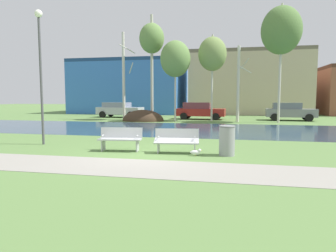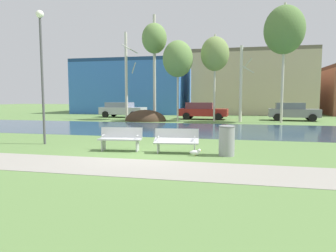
{
  "view_description": "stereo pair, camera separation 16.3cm",
  "coord_description": "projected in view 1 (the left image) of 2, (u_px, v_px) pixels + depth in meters",
  "views": [
    {
      "loc": [
        2.93,
        -10.12,
        2.02
      ],
      "look_at": [
        0.66,
        0.94,
        0.94
      ],
      "focal_mm": 32.32,
      "sensor_mm": 36.0,
      "label": 1
    },
    {
      "loc": [
        3.09,
        -10.09,
        2.02
      ],
      "look_at": [
        0.66,
        0.94,
        0.94
      ],
      "focal_mm": 32.32,
      "sensor_mm": 36.0,
      "label": 2
    }
  ],
  "objects": [
    {
      "name": "ground_plane",
      "position": [
        185.0,
        127.0,
        20.4
      ],
      "size": [
        120.0,
        120.0,
        0.0
      ],
      "primitive_type": "plane",
      "color": "#5B7F42"
    },
    {
      "name": "paved_path_strip",
      "position": [
        125.0,
        167.0,
        8.73
      ],
      "size": [
        60.0,
        2.18,
        0.01
      ],
      "primitive_type": "cube",
      "color": "gray",
      "rests_on": "ground"
    },
    {
      "name": "river_band",
      "position": [
        182.0,
        129.0,
        19.14
      ],
      "size": [
        80.0,
        8.47,
        0.01
      ],
      "primitive_type": "cube",
      "color": "#2D475B",
      "rests_on": "ground"
    },
    {
      "name": "soil_mound",
      "position": [
        143.0,
        121.0,
        25.67
      ],
      "size": [
        3.57,
        2.57,
        1.9
      ],
      "primitive_type": "ellipsoid",
      "color": "#423021",
      "rests_on": "ground"
    },
    {
      "name": "bench_left",
      "position": [
        120.0,
        138.0,
        11.34
      ],
      "size": [
        1.65,
        0.73,
        0.87
      ],
      "color": "#B2B5B7",
      "rests_on": "ground"
    },
    {
      "name": "bench_right",
      "position": [
        177.0,
        140.0,
        10.91
      ],
      "size": [
        1.65,
        0.73,
        0.87
      ],
      "color": "#B2B5B7",
      "rests_on": "ground"
    },
    {
      "name": "trash_bin",
      "position": [
        227.0,
        140.0,
        10.43
      ],
      "size": [
        0.57,
        0.57,
        1.04
      ],
      "color": "gray",
      "rests_on": "ground"
    },
    {
      "name": "seagull",
      "position": [
        196.0,
        152.0,
        10.38
      ],
      "size": [
        0.42,
        0.16,
        0.25
      ],
      "color": "white",
      "rests_on": "ground"
    },
    {
      "name": "streetlamp",
      "position": [
        40.0,
        56.0,
        12.59
      ],
      "size": [
        0.32,
        0.32,
        5.6
      ],
      "color": "#4C4C51",
      "rests_on": "ground"
    },
    {
      "name": "birch_far_left",
      "position": [
        124.0,
        75.0,
        26.97
      ],
      "size": [
        1.26,
        2.05,
        7.75
      ],
      "color": "beige",
      "rests_on": "ground"
    },
    {
      "name": "birch_left",
      "position": [
        152.0,
        40.0,
        26.09
      ],
      "size": [
        2.15,
        2.15,
        9.07
      ],
      "color": "#BCB7A8",
      "rests_on": "ground"
    },
    {
      "name": "birch_center_left",
      "position": [
        175.0,
        59.0,
        24.76
      ],
      "size": [
        2.48,
        2.48,
        6.63
      ],
      "color": "beige",
      "rests_on": "ground"
    },
    {
      "name": "birch_center",
      "position": [
        212.0,
        54.0,
        24.92
      ],
      "size": [
        2.33,
        2.33,
        7.14
      ],
      "color": "beige",
      "rests_on": "ground"
    },
    {
      "name": "birch_center_right",
      "position": [
        239.0,
        83.0,
        24.5
      ],
      "size": [
        1.15,
        1.83,
        6.13
      ],
      "color": "beige",
      "rests_on": "ground"
    },
    {
      "name": "birch_right",
      "position": [
        281.0,
        31.0,
        23.25
      ],
      "size": [
        3.06,
        3.06,
        9.16
      ],
      "color": "beige",
      "rests_on": "ground"
    },
    {
      "name": "parked_van_nearest_silver",
      "position": [
        119.0,
        109.0,
        30.2
      ],
      "size": [
        4.57,
        2.27,
        1.5
      ],
      "color": "#B2B5BC",
      "rests_on": "ground"
    },
    {
      "name": "parked_sedan_second_red",
      "position": [
        200.0,
        110.0,
        27.5
      ],
      "size": [
        4.4,
        2.19,
        1.54
      ],
      "color": "maroon",
      "rests_on": "ground"
    },
    {
      "name": "parked_hatch_third_grey",
      "position": [
        290.0,
        111.0,
        26.07
      ],
      "size": [
        4.2,
        2.13,
        1.53
      ],
      "color": "slate",
      "rests_on": "ground"
    },
    {
      "name": "building_blue_store",
      "position": [
        131.0,
        87.0,
        38.99
      ],
      "size": [
        13.5,
        8.86,
        6.58
      ],
      "color": "#3870C6",
      "rests_on": "ground"
    },
    {
      "name": "building_beige_block",
      "position": [
        248.0,
        83.0,
        36.36
      ],
      "size": [
        13.58,
        6.99,
        7.4
      ],
      "color": "#BCAD8E",
      "rests_on": "ground"
    }
  ]
}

